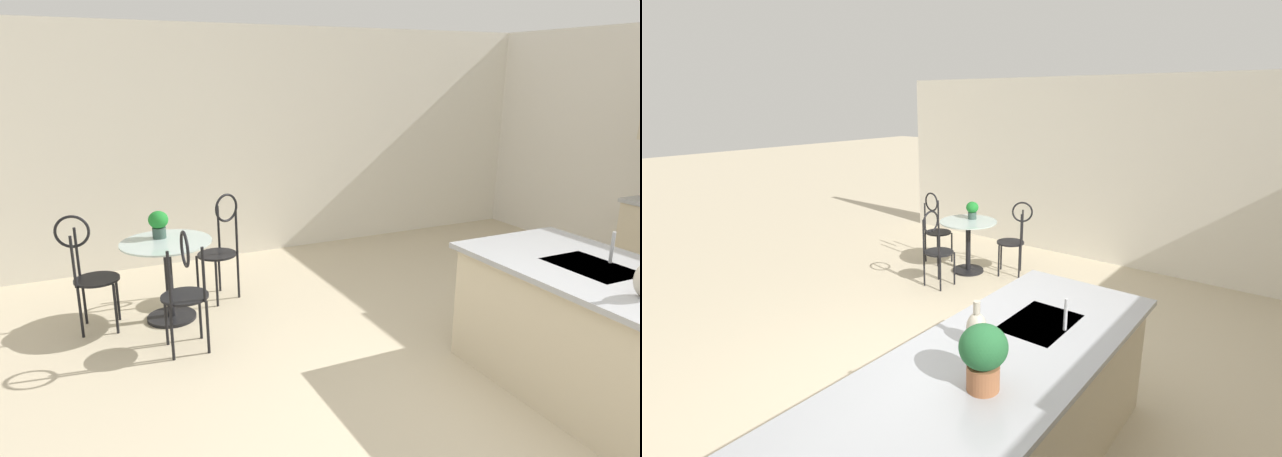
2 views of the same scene
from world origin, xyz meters
The scene contains 8 objects.
ground_plane centered at (0.00, 0.00, 0.00)m, with size 40.00×40.00×0.00m, color beige.
wall_left_window centered at (-4.26, 0.00, 1.35)m, with size 0.12×7.80×2.70m, color silver.
bistro_table centered at (-2.65, -1.55, 0.45)m, with size 0.80×0.80×0.74m.
chair_near_window centered at (-2.96, -0.98, 0.57)m, with size 0.51×0.52×1.04m.
chair_by_island centered at (-2.72, -2.21, 0.57)m, with size 0.43×0.51×1.04m.
chair_toward_desk centered at (-1.95, -1.54, 0.57)m, with size 0.49×0.39×1.04m.
sink_faucet centered at (-0.25, 1.03, 1.03)m, with size 0.02×0.02×0.22m, color #B2B5BA.
potted_plant_on_table centered at (-2.79, -1.58, 0.88)m, with size 0.18×0.18×0.25m.
Camera 1 is at (2.20, -2.32, 2.19)m, focal length 31.45 mm.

